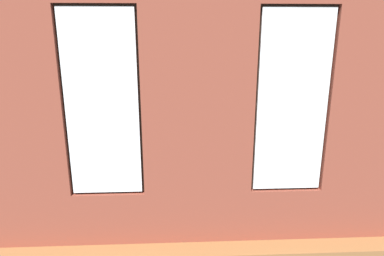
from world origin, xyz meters
name	(u,v)px	position (x,y,z in m)	size (l,w,h in m)	color
ground_plane	(190,169)	(0.00, 0.00, -0.05)	(6.39, 5.67, 0.10)	brown
brick_wall_with_windows	(198,106)	(0.00, 2.46, 1.76)	(5.79, 0.30, 3.56)	brown
white_wall_right	(28,80)	(2.85, 0.20, 1.78)	(0.10, 4.67, 3.56)	silver
couch_by_window	(163,194)	(0.46, 1.81, 0.33)	(1.98, 0.87, 0.80)	black
couch_left	(302,152)	(-2.20, 0.14, 0.33)	(0.90, 1.84, 0.80)	black
coffee_table	(194,143)	(-0.10, -0.36, 0.39)	(1.44, 0.84, 0.44)	olive
cup_ceramic	(173,140)	(0.33, -0.23, 0.49)	(0.09, 0.09, 0.10)	#33567F
candle_jar	(185,136)	(0.08, -0.46, 0.49)	(0.08, 0.08, 0.11)	#B7333D
remote_silver	(194,140)	(-0.10, -0.36, 0.45)	(0.05, 0.17, 0.02)	#B2B2B7
media_console	(67,146)	(2.55, -0.55, 0.30)	(1.22, 0.42, 0.59)	black
tv_flatscreen	(64,116)	(2.55, -0.56, 0.95)	(1.00, 0.20, 0.71)	black
papasan_chair	(162,124)	(0.60, -1.58, 0.46)	(1.19, 1.19, 0.73)	olive
potted_plant_mid_room_small	(238,132)	(-1.08, -0.73, 0.49)	(0.43, 0.43, 0.71)	#9E5638
potted_plant_near_tv	(78,140)	(2.00, 0.50, 0.75)	(1.08, 1.17, 1.28)	#9E5638
potted_plant_foreground_right	(94,124)	(2.25, -1.79, 0.44)	(0.43, 0.43, 0.69)	#47423D
potted_plant_between_couches	(262,171)	(-0.98, 1.76, 0.63)	(0.67, 0.67, 0.99)	#9E5638
potted_plant_corner_far_left	(358,174)	(-2.35, 1.91, 0.63)	(0.83, 0.94, 1.26)	beige
potted_plant_beside_window_right	(75,168)	(1.65, 1.92, 0.80)	(0.78, 0.88, 1.33)	brown
potted_plant_by_left_couch	(264,133)	(-1.80, -1.22, 0.32)	(0.23, 0.23, 0.48)	#47423D
potted_plant_corner_near_left	(280,116)	(-2.35, -1.84, 0.57)	(0.53, 0.53, 0.90)	#47423D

